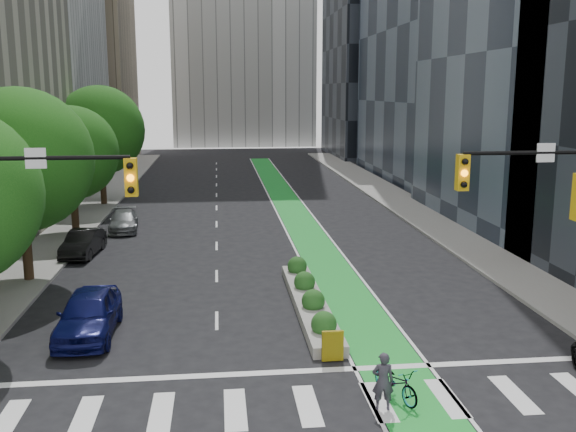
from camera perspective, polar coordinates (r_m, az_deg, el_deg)
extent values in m
plane|color=black|center=(19.41, 1.32, -15.14)|extent=(160.00, 160.00, 0.00)
cube|color=gray|center=(44.13, -18.54, -0.62)|extent=(3.60, 90.00, 0.15)
cube|color=gray|center=(45.36, 12.00, 0.03)|extent=(3.60, 90.00, 0.15)
cube|color=green|center=(48.33, 0.16, 0.86)|extent=(2.20, 70.00, 0.01)
cube|color=tan|center=(85.23, -18.76, 13.47)|extent=(14.00, 16.00, 26.00)
cube|color=black|center=(88.31, 8.66, 14.47)|extent=(14.00, 18.00, 28.00)
cylinder|color=black|center=(31.11, -22.32, -0.99)|extent=(0.44, 0.44, 5.04)
sphere|color=#154E10|center=(30.66, -22.74, 4.61)|extent=(6.40, 6.40, 6.40)
cylinder|color=black|center=(40.70, -18.49, 1.54)|extent=(0.44, 0.44, 4.48)
sphere|color=#154E10|center=(40.37, -18.73, 5.35)|extent=(5.60, 5.60, 5.60)
cylinder|color=black|center=(50.38, -16.17, 3.79)|extent=(0.44, 0.44, 5.15)
sphere|color=#154E10|center=(50.10, -16.36, 7.34)|extent=(6.60, 6.60, 6.60)
cylinder|color=black|center=(18.57, -22.32, 4.77)|extent=(5.50, 0.12, 0.12)
cube|color=gold|center=(18.07, -13.77, 3.37)|extent=(0.34, 0.28, 1.05)
sphere|color=orange|center=(17.91, -13.84, 3.30)|extent=(0.20, 0.20, 0.20)
cube|color=white|center=(18.47, -21.52, 4.80)|extent=(0.55, 0.04, 0.55)
cylinder|color=black|center=(20.35, 22.58, 5.23)|extent=(5.50, 0.12, 0.12)
cube|color=gold|center=(19.24, 15.25, 3.75)|extent=(0.34, 0.28, 1.05)
sphere|color=orange|center=(19.10, 15.42, 3.69)|extent=(0.20, 0.20, 0.20)
cube|color=white|center=(20.20, 21.93, 5.24)|extent=(0.55, 0.04, 0.55)
cube|color=gray|center=(25.91, 1.92, -7.79)|extent=(1.20, 10.00, 0.40)
cube|color=yellow|center=(20.98, 3.98, -11.44)|extent=(0.70, 0.12, 1.00)
sphere|color=#194C19|center=(22.50, 3.21, -9.56)|extent=(0.90, 0.90, 0.90)
sphere|color=#194C19|center=(24.83, 2.26, -7.55)|extent=(0.90, 0.90, 0.90)
sphere|color=#194C19|center=(27.18, 1.48, -5.88)|extent=(0.90, 0.90, 0.90)
sphere|color=#194C19|center=(29.56, 0.82, -4.48)|extent=(0.90, 0.90, 0.90)
imported|color=gray|center=(18.94, 9.58, -14.34)|extent=(1.33, 1.99, 0.99)
imported|color=#36333D|center=(18.14, 8.43, -14.32)|extent=(0.65, 0.46, 1.66)
imported|color=#0B0F47|center=(24.02, -17.31, -8.30)|extent=(1.94, 4.78, 1.63)
imported|color=black|center=(35.55, -17.75, -2.30)|extent=(1.81, 4.23, 1.36)
imported|color=slate|center=(41.17, -14.41, -0.44)|extent=(2.10, 4.35, 1.22)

